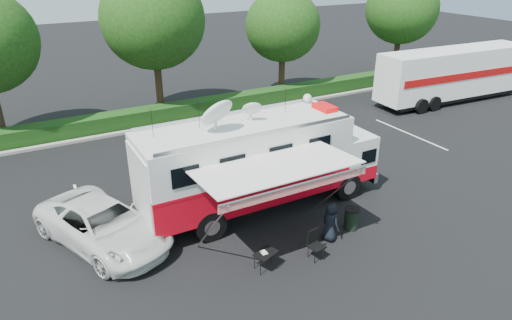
{
  "coord_description": "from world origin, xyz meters",
  "views": [
    {
      "loc": [
        -8.12,
        -14.19,
        9.62
      ],
      "look_at": [
        0.0,
        0.5,
        1.9
      ],
      "focal_mm": 32.0,
      "sensor_mm": 36.0,
      "label": 1
    }
  ],
  "objects": [
    {
      "name": "ground_plane",
      "position": [
        0.0,
        0.0,
        0.0
      ],
      "size": [
        120.0,
        120.0,
        0.0
      ],
      "primitive_type": "plane",
      "color": "black",
      "rests_on": "ground"
    },
    {
      "name": "back_border",
      "position": [
        1.14,
        12.9,
        5.0
      ],
      "size": [
        60.0,
        6.14,
        8.87
      ],
      "color": "#9E998E",
      "rests_on": "ground_plane"
    },
    {
      "name": "stall_lines",
      "position": [
        -0.5,
        3.0,
        0.0
      ],
      "size": [
        24.12,
        5.5,
        0.01
      ],
      "color": "silver",
      "rests_on": "ground_plane"
    },
    {
      "name": "command_truck",
      "position": [
        -0.09,
        -0.0,
        2.04
      ],
      "size": [
        9.92,
        2.73,
        4.77
      ],
      "color": "black",
      "rests_on": "ground_plane"
    },
    {
      "name": "awning",
      "position": [
        -0.97,
        -2.83,
        3.07
      ],
      "size": [
        5.42,
        2.79,
        3.27
      ],
      "color": "silver",
      "rests_on": "ground_plane"
    },
    {
      "name": "white_suv",
      "position": [
        -6.24,
        0.45,
        0.0
      ],
      "size": [
        4.56,
        6.2,
        1.57
      ],
      "primitive_type": "imported",
      "rotation": [
        0.0,
        0.0,
        0.39
      ],
      "color": "silver",
      "rests_on": "ground_plane"
    },
    {
      "name": "person",
      "position": [
        0.97,
        -3.28,
        0.0
      ],
      "size": [
        0.6,
        0.81,
        1.51
      ],
      "primitive_type": "imported",
      "rotation": [
        0.0,
        0.0,
        1.73
      ],
      "color": "black",
      "rests_on": "ground_plane"
    },
    {
      "name": "folding_table",
      "position": [
        -1.91,
        -3.62,
        0.6
      ],
      "size": [
        0.9,
        0.77,
        0.65
      ],
      "color": "black",
      "rests_on": "ground_plane"
    },
    {
      "name": "folding_chair",
      "position": [
        -0.12,
        -3.85,
        0.62
      ],
      "size": [
        0.57,
        0.6,
        1.04
      ],
      "color": "black",
      "rests_on": "ground_plane"
    },
    {
      "name": "trash_bin",
      "position": [
        2.14,
        -3.08,
        0.43
      ],
      "size": [
        0.57,
        0.57,
        0.85
      ],
      "color": "black",
      "rests_on": "ground_plane"
    },
    {
      "name": "semi_trailer",
      "position": [
        18.75,
        6.34,
        1.9
      ],
      "size": [
        11.8,
        3.17,
        3.6
      ],
      "color": "white",
      "rests_on": "ground_plane"
    }
  ]
}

